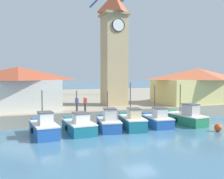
# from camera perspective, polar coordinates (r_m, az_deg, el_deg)

# --- Properties ---
(ground_plane) EXTENTS (300.00, 300.00, 0.00)m
(ground_plane) POSITION_cam_1_polar(r_m,az_deg,el_deg) (21.47, 6.17, -11.02)
(ground_plane) COLOR teal
(quay_wharf) EXTENTS (120.00, 40.00, 1.30)m
(quay_wharf) POSITION_cam_1_polar(r_m,az_deg,el_deg) (47.94, -9.08, -2.21)
(quay_wharf) COLOR #9E937F
(quay_wharf) RESTS_ON ground
(fishing_boat_far_left) EXTENTS (2.22, 4.68, 3.90)m
(fishing_boat_far_left) POSITION_cam_1_polar(r_m,az_deg,el_deg) (23.36, -14.62, -8.02)
(fishing_boat_far_left) COLOR #2356A8
(fishing_boat_far_left) RESTS_ON ground
(fishing_boat_left_outer) EXTENTS (2.39, 4.70, 3.80)m
(fishing_boat_left_outer) POSITION_cam_1_polar(r_m,az_deg,el_deg) (24.14, -7.25, -7.76)
(fishing_boat_left_outer) COLOR #196B7F
(fishing_boat_left_outer) RESTS_ON ground
(fishing_boat_left_inner) EXTENTS (2.53, 4.60, 3.68)m
(fishing_boat_left_inner) POSITION_cam_1_polar(r_m,az_deg,el_deg) (25.07, -0.77, -7.20)
(fishing_boat_left_inner) COLOR #2356A8
(fishing_boat_left_inner) RESTS_ON ground
(fishing_boat_mid_left) EXTENTS (2.48, 4.80, 4.53)m
(fishing_boat_mid_left) POSITION_cam_1_polar(r_m,az_deg,el_deg) (25.73, 4.36, -6.88)
(fishing_boat_mid_left) COLOR #196B7F
(fishing_boat_mid_left) RESTS_ON ground
(fishing_boat_center) EXTENTS (2.26, 4.28, 4.15)m
(fishing_boat_center) POSITION_cam_1_polar(r_m,az_deg,el_deg) (27.24, 9.74, -6.48)
(fishing_boat_center) COLOR #2356A8
(fishing_boat_center) RESTS_ON ground
(fishing_boat_mid_right) EXTENTS (2.56, 5.38, 4.20)m
(fishing_boat_mid_right) POSITION_cam_1_polar(r_m,az_deg,el_deg) (29.05, 15.56, -5.81)
(fishing_boat_mid_right) COLOR #237A4C
(fishing_boat_mid_right) RESTS_ON ground
(clock_tower) EXTENTS (3.32, 3.32, 15.90)m
(clock_tower) POSITION_cam_1_polar(r_m,az_deg,el_deg) (34.10, 0.48, 9.38)
(clock_tower) COLOR tan
(clock_tower) RESTS_ON quay_wharf
(warehouse_left) EXTENTS (9.34, 5.48, 4.82)m
(warehouse_left) POSITION_cam_1_polar(r_m,az_deg,el_deg) (30.74, -19.75, 0.30)
(warehouse_left) COLOR silver
(warehouse_left) RESTS_ON quay_wharf
(warehouse_right) EXTENTS (11.95, 7.06, 4.81)m
(warehouse_right) POSITION_cam_1_polar(r_m,az_deg,el_deg) (38.95, 18.17, 0.94)
(warehouse_right) COLOR #E5D17A
(warehouse_right) RESTS_ON quay_wharf
(port_crane_near) EXTENTS (4.15, 9.37, 21.50)m
(port_crane_near) POSITION_cam_1_polar(r_m,az_deg,el_deg) (50.32, 0.68, 8.55)
(port_crane_near) COLOR navy
(port_crane_near) RESTS_ON quay_wharf
(mooring_buoy) EXTENTS (0.72, 0.72, 0.72)m
(mooring_buoy) POSITION_cam_1_polar(r_m,az_deg,el_deg) (26.44, 22.10, -7.69)
(mooring_buoy) COLOR #E54C19
(mooring_buoy) RESTS_ON ground
(dock_worker_near_tower) EXTENTS (0.34, 0.22, 1.62)m
(dock_worker_near_tower) POSITION_cam_1_polar(r_m,az_deg,el_deg) (28.55, -5.86, -3.02)
(dock_worker_near_tower) COLOR #33333D
(dock_worker_near_tower) RESTS_ON quay_wharf
(dock_worker_along_quay) EXTENTS (0.34, 0.22, 1.62)m
(dock_worker_along_quay) POSITION_cam_1_polar(r_m,az_deg,el_deg) (28.65, -7.67, -3.01)
(dock_worker_along_quay) COLOR #33333D
(dock_worker_along_quay) RESTS_ON quay_wharf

